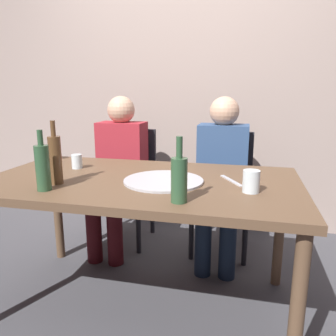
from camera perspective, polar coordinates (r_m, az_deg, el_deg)
The scene contains 15 objects.
ground_plane at distance 2.09m, azimuth -4.30°, elevation -22.19°, with size 8.00×8.00×0.00m, color #424247.
back_wall at distance 3.02m, azimuth 3.29°, elevation 14.93°, with size 6.00×0.10×2.60m, color gray.
dining_table at distance 1.79m, azimuth -4.67°, elevation -4.16°, with size 1.65×0.91×0.75m.
pizza_tray at distance 1.70m, azimuth -0.78°, elevation -2.20°, with size 0.41×0.41×0.01m, color #ADADB2.
wine_bottle at distance 1.37m, azimuth 1.93°, elevation -1.78°, with size 0.07×0.07×0.28m.
beer_bottle at distance 1.73m, azimuth -18.83°, elevation 1.49°, with size 0.06×0.06×0.32m.
water_bottle at distance 1.64m, azimuth -20.78°, elevation 0.21°, with size 0.07×0.07×0.28m.
tumbler_near at distance 2.05m, azimuth -15.42°, elevation 1.10°, with size 0.06×0.06×0.08m, color silver.
tumbler_far at distance 2.37m, azimuth -19.23°, elevation 2.43°, with size 0.08×0.08×0.09m, color silver.
wine_glass at distance 1.56m, azimuth 14.14°, elevation -2.24°, with size 0.08×0.08×0.10m, color silver.
table_knife at distance 1.74m, azimuth 10.85°, elevation -2.15°, with size 0.22×0.02×0.01m, color #B7B7BC.
chair_left at distance 2.74m, azimuth -7.25°, elevation -1.62°, with size 0.44×0.44×0.90m.
chair_right at distance 2.57m, azimuth 9.31°, elevation -2.65°, with size 0.44×0.44×0.90m.
guest_in_sweater at distance 2.57m, azimuth -8.52°, elevation 0.30°, with size 0.36×0.56×1.17m.
guest_in_beanie at distance 2.39m, azimuth 9.16°, elevation -0.67°, with size 0.36×0.56×1.17m.
Camera 1 is at (0.53, -1.62, 1.21)m, focal length 35.39 mm.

